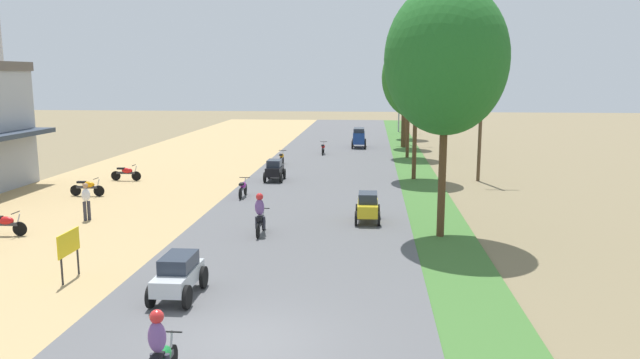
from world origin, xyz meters
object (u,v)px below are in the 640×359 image
object	(u,v)px
parked_motorbike_second	(5,223)
median_tree_fourth	(405,74)
median_tree_fifth	(404,57)
utility_pole_near	(481,104)
median_tree_nearest	(446,60)
pedestrian_on_shoulder	(86,200)
streetlamp_mid	(399,93)
motorbike_ahead_third	(243,187)
parked_motorbike_third	(88,187)
streetlamp_near	(405,94)
motorbike_foreground_rider	(160,351)
parked_motorbike_fourth	(126,172)
motorbike_ahead_fifth	(323,148)
street_signboard	(69,246)
car_van_blue	(359,137)
car_sedan_silver	(178,274)
motorbike_ahead_fourth	(282,157)
car_hatchback_black	(275,169)
median_tree_third	(409,87)
car_hatchback_yellow	(368,206)
median_tree_second	(416,78)
motorbike_ahead_second	(260,215)

from	to	relation	value
parked_motorbike_second	median_tree_fourth	world-z (taller)	median_tree_fourth
median_tree_fifth	utility_pole_near	distance (m)	25.02
median_tree_nearest	utility_pole_near	world-z (taller)	median_tree_nearest
pedestrian_on_shoulder	streetlamp_mid	xyz separation A→B (m)	(15.01, 41.95, 3.23)
parked_motorbike_second	motorbike_ahead_third	bearing A→B (deg)	46.74
parked_motorbike_third	streetlamp_near	size ratio (longest dim) A/B	0.23
utility_pole_near	motorbike_foreground_rider	distance (m)	27.43
median_tree_fourth	utility_pole_near	distance (m)	16.75
parked_motorbike_fourth	motorbike_ahead_fifth	bearing A→B (deg)	50.51
street_signboard	car_van_blue	world-z (taller)	car_van_blue
car_sedan_silver	motorbike_ahead_fourth	world-z (taller)	car_sedan_silver
median_tree_nearest	car_hatchback_black	bearing A→B (deg)	125.46
median_tree_third	streetlamp_mid	world-z (taller)	streetlamp_mid
streetlamp_mid	utility_pole_near	size ratio (longest dim) A/B	0.82
car_hatchback_yellow	motorbike_ahead_fourth	size ratio (longest dim) A/B	1.11
parked_motorbike_second	motorbike_ahead_fourth	world-z (taller)	motorbike_ahead_fourth
median_tree_second	car_hatchback_black	world-z (taller)	median_tree_second
parked_motorbike_third	utility_pole_near	size ratio (longest dim) A/B	0.21
median_tree_second	median_tree_fourth	bearing A→B (deg)	89.27
parked_motorbike_fourth	motorbike_ahead_second	distance (m)	15.23
motorbike_foreground_rider	car_van_blue	bearing A→B (deg)	85.65
parked_motorbike_fourth	median_tree_fourth	size ratio (longest dim) A/B	0.22
parked_motorbike_second	car_van_blue	bearing A→B (deg)	66.27
pedestrian_on_shoulder	motorbike_foreground_rider	size ratio (longest dim) A/B	0.90
street_signboard	streetlamp_mid	bearing A→B (deg)	76.31
motorbike_ahead_second	parked_motorbike_fourth	bearing A→B (deg)	131.24
parked_motorbike_third	parked_motorbike_fourth	world-z (taller)	same
median_tree_nearest	streetlamp_near	bearing A→B (deg)	89.54
median_tree_fifth	car_sedan_silver	world-z (taller)	median_tree_fifth
median_tree_second	car_hatchback_black	distance (m)	9.82
pedestrian_on_shoulder	car_sedan_silver	bearing A→B (deg)	-51.84
parked_motorbike_third	streetlamp_mid	size ratio (longest dim) A/B	0.25
car_hatchback_black	parked_motorbike_third	bearing A→B (deg)	-149.22
car_hatchback_black	car_van_blue	xyz separation A→B (m)	(4.58, 16.64, 0.28)
parked_motorbike_second	parked_motorbike_fourth	distance (m)	12.36
parked_motorbike_fourth	car_van_blue	xyz separation A→B (m)	(13.25, 17.29, 0.47)
streetlamp_mid	parked_motorbike_third	bearing A→B (deg)	-115.23
motorbike_ahead_third	motorbike_ahead_fourth	world-z (taller)	same
median_tree_second	motorbike_ahead_fourth	world-z (taller)	median_tree_second
pedestrian_on_shoulder	motorbike_ahead_fourth	xyz separation A→B (m)	(5.93, 16.73, -0.39)
parked_motorbike_second	street_signboard	world-z (taller)	street_signboard
median_tree_nearest	motorbike_ahead_third	distance (m)	12.92
parked_motorbike_second	motorbike_ahead_second	bearing A→B (deg)	5.28
parked_motorbike_fourth	pedestrian_on_shoulder	size ratio (longest dim) A/B	1.11
median_tree_third	motorbike_ahead_fifth	size ratio (longest dim) A/B	3.91
median_tree_fourth	car_sedan_silver	xyz separation A→B (m)	(-8.07, -36.50, -5.46)
streetlamp_near	car_hatchback_yellow	distance (m)	30.55
median_tree_fifth	utility_pole_near	xyz separation A→B (m)	(3.22, -24.59, -3.33)
utility_pole_near	motorbike_ahead_fourth	xyz separation A→B (m)	(-12.45, 5.11, -3.92)
motorbike_ahead_third	motorbike_ahead_fifth	distance (m)	17.29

